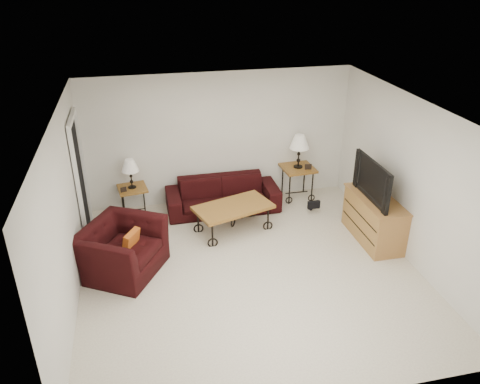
{
  "coord_description": "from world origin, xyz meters",
  "views": [
    {
      "loc": [
        -1.45,
        -5.82,
        4.29
      ],
      "look_at": [
        0.0,
        0.7,
        1.0
      ],
      "focal_mm": 35.66,
      "sensor_mm": 36.0,
      "label": 1
    }
  ],
  "objects_px": {
    "armchair": "(122,249)",
    "side_table_right": "(297,182)",
    "television": "(378,180)",
    "sofa": "(223,195)",
    "lamp_left": "(131,174)",
    "tv_stand": "(374,219)",
    "lamp_right": "(299,151)",
    "coffee_table": "(233,218)",
    "side_table_left": "(134,201)",
    "backpack": "(312,200)"
  },
  "relations": [
    {
      "from": "sofa",
      "to": "tv_stand",
      "type": "distance_m",
      "value": 2.76
    },
    {
      "from": "sofa",
      "to": "side_table_left",
      "type": "height_order",
      "value": "sofa"
    },
    {
      "from": "sofa",
      "to": "lamp_right",
      "type": "bearing_deg",
      "value": 6.75
    },
    {
      "from": "side_table_right",
      "to": "lamp_left",
      "type": "bearing_deg",
      "value": -180.0
    },
    {
      "from": "side_table_left",
      "to": "lamp_right",
      "type": "distance_m",
      "value": 3.23
    },
    {
      "from": "side_table_left",
      "to": "side_table_right",
      "type": "bearing_deg",
      "value": 0.0
    },
    {
      "from": "lamp_left",
      "to": "backpack",
      "type": "bearing_deg",
      "value": -10.23
    },
    {
      "from": "sofa",
      "to": "lamp_left",
      "type": "height_order",
      "value": "lamp_left"
    },
    {
      "from": "side_table_left",
      "to": "tv_stand",
      "type": "xyz_separation_m",
      "value": [
        3.9,
        -1.76,
        0.11
      ]
    },
    {
      "from": "tv_stand",
      "to": "television",
      "type": "height_order",
      "value": "television"
    },
    {
      "from": "armchair",
      "to": "side_table_right",
      "type": "bearing_deg",
      "value": -31.34
    },
    {
      "from": "lamp_right",
      "to": "side_table_left",
      "type": "bearing_deg",
      "value": -180.0
    },
    {
      "from": "coffee_table",
      "to": "backpack",
      "type": "xyz_separation_m",
      "value": [
        1.58,
        0.4,
        -0.01
      ]
    },
    {
      "from": "side_table_left",
      "to": "lamp_right",
      "type": "xyz_separation_m",
      "value": [
        3.15,
        0.0,
        0.71
      ]
    },
    {
      "from": "coffee_table",
      "to": "side_table_left",
      "type": "bearing_deg",
      "value": 149.47
    },
    {
      "from": "side_table_right",
      "to": "television",
      "type": "bearing_deg",
      "value": -67.53
    },
    {
      "from": "sofa",
      "to": "backpack",
      "type": "height_order",
      "value": "sofa"
    },
    {
      "from": "side_table_left",
      "to": "lamp_left",
      "type": "height_order",
      "value": "lamp_left"
    },
    {
      "from": "tv_stand",
      "to": "backpack",
      "type": "bearing_deg",
      "value": 119.25
    },
    {
      "from": "coffee_table",
      "to": "armchair",
      "type": "height_order",
      "value": "armchair"
    },
    {
      "from": "coffee_table",
      "to": "tv_stand",
      "type": "relative_size",
      "value": 1.01
    },
    {
      "from": "tv_stand",
      "to": "backpack",
      "type": "distance_m",
      "value": 1.35
    },
    {
      "from": "sofa",
      "to": "coffee_table",
      "type": "height_order",
      "value": "sofa"
    },
    {
      "from": "sofa",
      "to": "coffee_table",
      "type": "distance_m",
      "value": 0.81
    },
    {
      "from": "lamp_right",
      "to": "coffee_table",
      "type": "bearing_deg",
      "value": -146.58
    },
    {
      "from": "side_table_left",
      "to": "armchair",
      "type": "xyz_separation_m",
      "value": [
        -0.21,
        -1.78,
        0.11
      ]
    },
    {
      "from": "side_table_left",
      "to": "lamp_left",
      "type": "xyz_separation_m",
      "value": [
        0.0,
        0.0,
        0.55
      ]
    },
    {
      "from": "coffee_table",
      "to": "armchair",
      "type": "bearing_deg",
      "value": -156.9
    },
    {
      "from": "coffee_table",
      "to": "armchair",
      "type": "relative_size",
      "value": 1.1
    },
    {
      "from": "side_table_right",
      "to": "television",
      "type": "relative_size",
      "value": 0.57
    },
    {
      "from": "backpack",
      "to": "sofa",
      "type": "bearing_deg",
      "value": 174.05
    },
    {
      "from": "television",
      "to": "lamp_right",
      "type": "bearing_deg",
      "value": -157.53
    },
    {
      "from": "side_table_right",
      "to": "armchair",
      "type": "xyz_separation_m",
      "value": [
        -3.36,
        -1.78,
        0.05
      ]
    },
    {
      "from": "side_table_right",
      "to": "lamp_left",
      "type": "distance_m",
      "value": 3.19
    },
    {
      "from": "lamp_left",
      "to": "lamp_right",
      "type": "height_order",
      "value": "lamp_right"
    },
    {
      "from": "lamp_left",
      "to": "armchair",
      "type": "distance_m",
      "value": 1.85
    },
    {
      "from": "television",
      "to": "sofa",
      "type": "bearing_deg",
      "value": -125.05
    },
    {
      "from": "backpack",
      "to": "armchair",
      "type": "bearing_deg",
      "value": -152.71
    },
    {
      "from": "sofa",
      "to": "side_table_right",
      "type": "xyz_separation_m",
      "value": [
        1.52,
        0.18,
        0.02
      ]
    },
    {
      "from": "lamp_right",
      "to": "backpack",
      "type": "bearing_deg",
      "value": -81.16
    },
    {
      "from": "coffee_table",
      "to": "backpack",
      "type": "bearing_deg",
      "value": 14.09
    },
    {
      "from": "backpack",
      "to": "side_table_right",
      "type": "bearing_deg",
      "value": 107.03
    },
    {
      "from": "lamp_left",
      "to": "tv_stand",
      "type": "relative_size",
      "value": 0.43
    },
    {
      "from": "armchair",
      "to": "coffee_table",
      "type": "bearing_deg",
      "value": -36.15
    },
    {
      "from": "sofa",
      "to": "television",
      "type": "relative_size",
      "value": 1.81
    },
    {
      "from": "lamp_right",
      "to": "sofa",
      "type": "bearing_deg",
      "value": -173.25
    },
    {
      "from": "side_table_left",
      "to": "armchair",
      "type": "relative_size",
      "value": 0.47
    },
    {
      "from": "coffee_table",
      "to": "armchair",
      "type": "distance_m",
      "value": 2.04
    },
    {
      "from": "sofa",
      "to": "armchair",
      "type": "height_order",
      "value": "armchair"
    },
    {
      "from": "armchair",
      "to": "television",
      "type": "relative_size",
      "value": 1.02
    }
  ]
}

